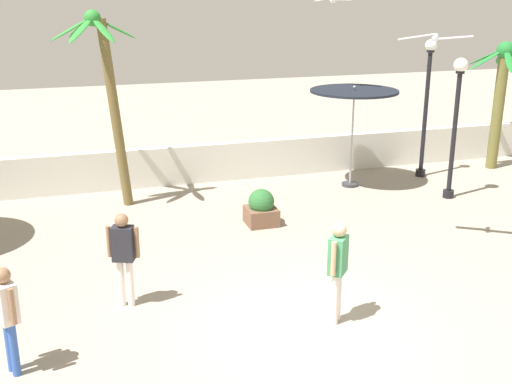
% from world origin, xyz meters
% --- Properties ---
extents(ground_plane, '(56.00, 56.00, 0.00)m').
position_xyz_m(ground_plane, '(0.00, 0.00, 0.00)').
color(ground_plane, '#9E9384').
extents(boundary_wall, '(25.20, 0.30, 1.08)m').
position_xyz_m(boundary_wall, '(0.00, 8.46, 0.54)').
color(boundary_wall, silver).
rests_on(boundary_wall, ground_plane).
extents(patio_umbrella_1, '(2.35, 2.35, 2.78)m').
position_xyz_m(patio_umbrella_1, '(3.93, 6.86, 2.49)').
color(patio_umbrella_1, '#333338').
rests_on(patio_umbrella_1, ground_plane).
extents(palm_tree_0, '(2.00, 1.93, 4.78)m').
position_xyz_m(palm_tree_0, '(-2.43, 7.09, 3.01)').
color(palm_tree_0, brown).
rests_on(palm_tree_0, ground_plane).
extents(palm_tree_1, '(2.31, 2.23, 3.77)m').
position_xyz_m(palm_tree_1, '(8.88, 7.30, 2.39)').
color(palm_tree_1, brown).
rests_on(palm_tree_1, ground_plane).
extents(lamp_post_1, '(0.36, 0.36, 3.61)m').
position_xyz_m(lamp_post_1, '(5.96, 5.17, 2.19)').
color(lamp_post_1, black).
rests_on(lamp_post_1, ground_plane).
extents(lamp_post_2, '(0.32, 0.32, 3.90)m').
position_xyz_m(lamp_post_2, '(6.31, 7.13, 2.21)').
color(lamp_post_2, black).
rests_on(lamp_post_2, ground_plane).
extents(guest_0, '(0.53, 0.35, 1.69)m').
position_xyz_m(guest_0, '(-2.75, 1.65, 1.03)').
color(guest_0, silver).
rests_on(guest_0, ground_plane).
extents(guest_2, '(0.42, 0.44, 1.75)m').
position_xyz_m(guest_2, '(0.48, 0.06, 1.06)').
color(guest_2, silver).
rests_on(guest_2, ground_plane).
extents(guest_3, '(0.37, 0.52, 1.64)m').
position_xyz_m(guest_3, '(-4.51, 0.08, 0.99)').
color(guest_3, '#3359B2').
rests_on(guest_3, ground_plane).
extents(seagull_0, '(1.19, 0.91, 0.15)m').
position_xyz_m(seagull_0, '(3.29, 2.21, 4.36)').
color(seagull_0, white).
extents(seagull_1, '(0.80, 0.87, 0.14)m').
position_xyz_m(seagull_1, '(3.42, 7.28, 4.94)').
color(seagull_1, white).
extents(planter, '(0.70, 0.70, 0.85)m').
position_xyz_m(planter, '(0.67, 4.73, 0.38)').
color(planter, brown).
rests_on(planter, ground_plane).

